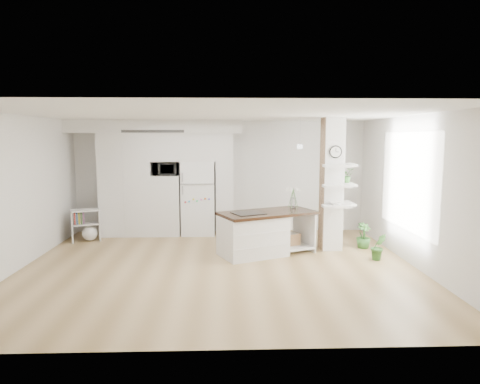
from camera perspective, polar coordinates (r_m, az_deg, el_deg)
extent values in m
cube|color=tan|center=(7.76, -2.80, -9.99)|extent=(7.00, 6.00, 0.01)
cube|color=white|center=(7.42, -2.94, 10.35)|extent=(7.00, 6.00, 0.04)
cube|color=silver|center=(10.45, -2.63, 2.05)|extent=(7.00, 0.04, 2.70)
cube|color=silver|center=(4.51, -3.42, -4.93)|extent=(7.00, 0.04, 2.70)
cube|color=silver|center=(8.30, -27.82, -0.15)|extent=(0.04, 6.00, 2.70)
cube|color=silver|center=(8.20, 22.39, 0.06)|extent=(0.04, 6.00, 2.70)
cube|color=white|center=(10.40, -14.85, 0.96)|extent=(1.20, 0.65, 2.40)
cube|color=white|center=(10.30, -9.74, -1.71)|extent=(0.65, 0.65, 1.42)
cube|color=white|center=(10.18, -9.91, 5.90)|extent=(0.65, 0.65, 0.65)
cube|color=white|center=(10.10, -5.67, 5.96)|extent=(0.85, 0.65, 0.65)
cube|color=white|center=(10.14, -2.08, 1.04)|extent=(0.40, 0.65, 2.40)
cube|color=silver|center=(10.19, -11.25, 8.54)|extent=(4.00, 0.70, 0.30)
cube|color=#262626|center=(9.85, -11.55, 7.94)|extent=(1.40, 0.04, 0.06)
cube|color=white|center=(10.21, -5.58, -0.78)|extent=(0.78, 0.66, 1.75)
cube|color=#B2B2B7|center=(9.83, -5.73, 1.05)|extent=(0.78, 0.01, 0.03)
cube|color=silver|center=(8.93, 12.17, 1.00)|extent=(0.40, 0.40, 2.70)
cube|color=tan|center=(8.88, 10.86, 1.00)|extent=(0.02, 0.40, 2.70)
cube|color=tan|center=(9.13, 11.85, 1.15)|extent=(0.40, 0.02, 2.70)
cylinder|color=black|center=(8.69, 12.62, 5.25)|extent=(0.25, 0.03, 0.25)
cylinder|color=white|center=(8.67, 12.65, 5.24)|extent=(0.21, 0.01, 0.21)
plane|color=white|center=(8.45, 21.49, 1.33)|extent=(0.00, 2.40, 2.40)
cylinder|color=white|center=(7.72, 9.89, 5.82)|extent=(0.12, 0.12, 0.10)
cube|color=white|center=(8.40, 1.71, -5.85)|extent=(1.44, 1.23, 0.79)
cube|color=white|center=(8.91, 6.83, -7.06)|extent=(0.93, 1.00, 0.04)
cube|color=white|center=(9.01, 8.54, -5.02)|extent=(0.36, 0.74, 0.79)
cube|color=#311E0E|center=(8.47, 3.69, -2.83)|extent=(2.08, 1.59, 0.06)
cube|color=black|center=(8.26, 1.15, -2.84)|extent=(0.71, 0.66, 0.01)
cube|color=#8D6444|center=(8.85, 6.58, -6.24)|extent=(0.46, 0.41, 0.24)
cylinder|color=white|center=(8.86, 7.09, -1.51)|extent=(0.12, 0.12, 0.22)
cube|color=white|center=(10.16, -21.48, -4.27)|extent=(0.15, 0.34, 0.71)
cube|color=white|center=(10.17, -18.26, -4.11)|extent=(0.15, 0.34, 0.71)
cube|color=white|center=(10.10, -19.96, -2.30)|extent=(0.68, 0.53, 0.03)
cube|color=white|center=(10.15, -19.88, -4.03)|extent=(0.65, 0.52, 0.03)
sphere|color=white|center=(10.20, -19.37, -5.18)|extent=(0.35, 0.35, 0.35)
imported|color=#38742E|center=(8.53, 17.97, -6.95)|extent=(0.29, 0.23, 0.52)
imported|color=#38742E|center=(9.33, 16.13, -5.60)|extent=(0.39, 0.39, 0.53)
imported|color=#2D2D2D|center=(10.15, -9.88, 3.04)|extent=(0.54, 0.37, 0.30)
imported|color=#38742E|center=(9.10, 14.06, 2.17)|extent=(0.27, 0.23, 0.30)
imported|color=white|center=(8.69, 12.59, -1.50)|extent=(0.22, 0.22, 0.05)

